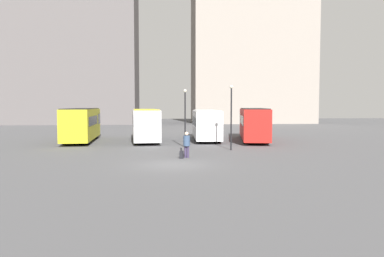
# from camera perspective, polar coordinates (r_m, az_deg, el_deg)

# --- Properties ---
(ground_plane) EXTENTS (160.00, 160.00, 0.00)m
(ground_plane) POSITION_cam_1_polar(r_m,az_deg,el_deg) (23.06, -2.90, -5.51)
(ground_plane) COLOR #4C4C4F
(building_block_left) EXTENTS (30.87, 14.32, 34.83)m
(building_block_left) POSITION_cam_1_polar(r_m,az_deg,el_deg) (81.63, -19.59, 13.04)
(building_block_left) COLOR #5B5656
(building_block_left) RESTS_ON ground_plane
(building_block_right) EXTENTS (24.54, 11.81, 36.94)m
(building_block_right) POSITION_cam_1_polar(r_m,az_deg,el_deg) (81.37, 9.08, 13.99)
(building_block_right) COLOR gray
(building_block_right) RESTS_ON ground_plane
(bus_0) EXTENTS (3.15, 10.53, 3.34)m
(bus_0) POSITION_cam_1_polar(r_m,az_deg,el_deg) (39.34, -16.44, 0.74)
(bus_0) COLOR gold
(bus_0) RESTS_ON ground_plane
(bus_1) EXTENTS (3.30, 10.06, 3.24)m
(bus_1) POSITION_cam_1_polar(r_m,az_deg,el_deg) (38.32, -7.13, 0.70)
(bus_1) COLOR silver
(bus_1) RESTS_ON ground_plane
(bus_2) EXTENTS (2.91, 9.22, 3.14)m
(bus_2) POSITION_cam_1_polar(r_m,az_deg,el_deg) (39.05, 2.16, 0.69)
(bus_2) COLOR silver
(bus_2) RESTS_ON ground_plane
(bus_3) EXTENTS (4.36, 11.36, 3.34)m
(bus_3) POSITION_cam_1_polar(r_m,az_deg,el_deg) (39.19, 9.36, 0.84)
(bus_3) COLOR red
(bus_3) RESTS_ON ground_plane
(traveler) EXTENTS (0.58, 0.58, 1.80)m
(traveler) POSITION_cam_1_polar(r_m,az_deg,el_deg) (25.90, -0.82, -2.12)
(traveler) COLOR #382D4C
(traveler) RESTS_ON ground_plane
(suitcase) EXTENTS (0.30, 0.36, 0.76)m
(suitcase) POSITION_cam_1_polar(r_m,az_deg,el_deg) (25.61, -1.60, -3.99)
(suitcase) COLOR black
(suitcase) RESTS_ON ground_plane
(lamp_post_0) EXTENTS (0.28, 0.28, 5.26)m
(lamp_post_0) POSITION_cam_1_polar(r_m,az_deg,el_deg) (30.39, 6.00, 2.56)
(lamp_post_0) COLOR black
(lamp_post_0) RESTS_ON ground_plane
(lamp_post_1) EXTENTS (0.28, 0.28, 5.02)m
(lamp_post_1) POSITION_cam_1_polar(r_m,az_deg,el_deg) (32.22, -1.06, 2.41)
(lamp_post_1) COLOR black
(lamp_post_1) RESTS_ON ground_plane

